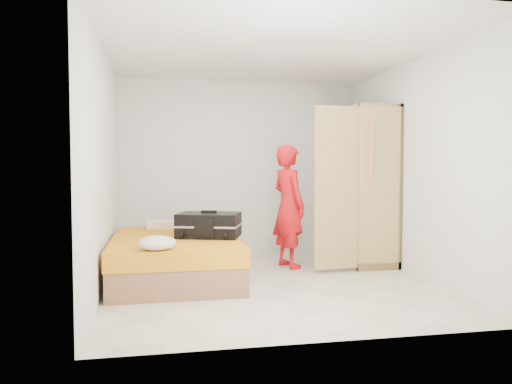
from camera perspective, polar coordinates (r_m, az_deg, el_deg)
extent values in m
plane|color=beige|center=(5.79, 1.49, -10.19)|extent=(4.00, 4.00, 0.00)
plane|color=white|center=(5.78, 1.53, 15.79)|extent=(4.00, 4.00, 0.00)
cube|color=white|center=(7.60, -1.78, 2.84)|extent=(3.60, 0.02, 2.60)
cube|color=white|center=(3.71, 8.25, 2.65)|extent=(3.60, 0.02, 2.60)
cube|color=white|center=(5.53, -17.03, 2.65)|extent=(0.02, 4.00, 2.60)
cube|color=white|center=(6.28, 17.77, 2.67)|extent=(0.02, 4.00, 2.60)
cube|color=brown|center=(5.95, -9.24, -8.39)|extent=(1.40, 2.00, 0.30)
cube|color=orange|center=(5.91, -9.26, -6.01)|extent=(1.42, 2.02, 0.20)
cube|color=tan|center=(7.07, 14.01, 0.72)|extent=(0.04, 1.20, 2.10)
cube|color=tan|center=(6.43, 14.02, 0.50)|extent=(0.58, 0.04, 2.10)
cube|color=tan|center=(7.50, 10.26, 0.88)|extent=(0.58, 0.04, 2.10)
cube|color=tan|center=(7.00, 12.09, 9.16)|extent=(0.58, 1.20, 0.04)
cube|color=#AA8149|center=(7.07, 11.91, -7.42)|extent=(0.58, 1.20, 0.10)
cube|color=tan|center=(7.14, 9.06, 0.79)|extent=(0.04, 0.59, 2.00)
cube|color=tan|center=(6.20, 9.19, 0.46)|extent=(0.59, 0.11, 2.00)
cylinder|color=#B2B2B7|center=(6.98, 12.08, 7.86)|extent=(0.02, 1.10, 0.02)
imported|color=red|center=(6.51, 3.75, -1.62)|extent=(0.54, 0.67, 1.60)
cube|color=black|center=(5.81, -5.40, -3.76)|extent=(0.81, 0.68, 0.28)
cube|color=black|center=(5.79, -5.41, -2.25)|extent=(0.18, 0.10, 0.03)
ellipsoid|color=silver|center=(4.99, -11.21, -5.72)|extent=(0.37, 0.37, 0.14)
cube|color=silver|center=(6.73, -10.10, -3.63)|extent=(0.56, 0.31, 0.10)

